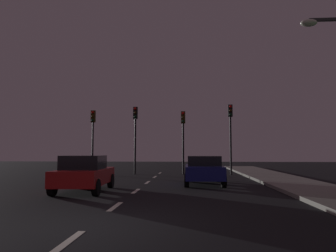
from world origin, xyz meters
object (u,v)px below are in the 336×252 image
traffic_signal_center_left (135,127)px  car_adjacent_lane (84,173)px  traffic_signal_center_right (183,130)px  traffic_signal_far_left (93,129)px  traffic_signal_far_right (230,126)px  car_stopped_ahead (204,170)px

traffic_signal_center_left → car_adjacent_lane: size_ratio=1.28×
traffic_signal_center_right → car_adjacent_lane: size_ratio=1.19×
traffic_signal_far_left → traffic_signal_center_left: 3.24m
traffic_signal_center_right → car_adjacent_lane: traffic_signal_center_right is taller
traffic_signal_center_right → car_adjacent_lane: (-3.96, -10.38, -2.53)m
traffic_signal_center_left → traffic_signal_far_right: (7.08, 0.00, 0.07)m
traffic_signal_center_left → car_adjacent_lane: bearing=-92.0°
traffic_signal_center_right → car_stopped_ahead: size_ratio=1.21×
traffic_signal_far_left → traffic_signal_far_right: traffic_signal_far_right is taller
traffic_signal_center_left → traffic_signal_center_right: 3.60m
traffic_signal_center_left → traffic_signal_center_right: (3.59, -0.00, -0.23)m
traffic_signal_far_left → traffic_signal_far_right: 10.31m
traffic_signal_center_right → car_adjacent_lane: 11.39m
traffic_signal_center_right → traffic_signal_far_right: 3.50m
traffic_signal_far_right → car_stopped_ahead: (-2.33, -7.17, -2.84)m
traffic_signal_center_left → traffic_signal_center_right: traffic_signal_center_left is taller
traffic_signal_far_left → traffic_signal_center_right: 6.83m
car_stopped_ahead → traffic_signal_center_left: bearing=123.5°
traffic_signal_far_right → car_adjacent_lane: traffic_signal_far_right is taller
traffic_signal_far_right → car_adjacent_lane: 13.08m
traffic_signal_far_right → car_stopped_ahead: traffic_signal_far_right is taller
traffic_signal_far_left → traffic_signal_far_right: (10.31, 0.00, 0.22)m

